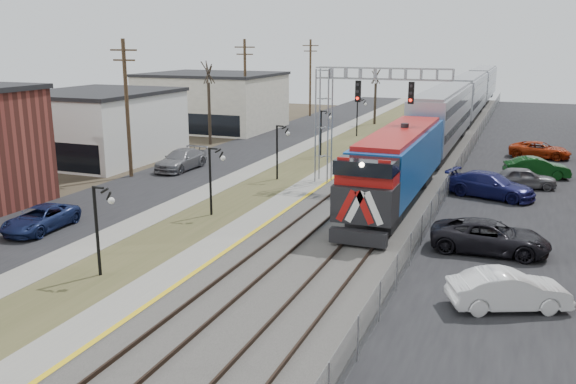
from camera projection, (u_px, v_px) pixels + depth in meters
The scene contains 24 objects.
street_west at pixel (228, 156), 53.28m from camera, with size 7.00×120.00×0.04m, color black.
sidewalk at pixel (276, 159), 51.68m from camera, with size 2.00×120.00×0.08m, color gray.
grass_median at pixel (309, 162), 50.62m from camera, with size 4.00×120.00×0.06m, color #434525.
platform at pixel (344, 164), 49.53m from camera, with size 2.00×120.00×0.24m, color gray.
ballast_bed at pixel (405, 168), 47.77m from camera, with size 8.00×120.00×0.20m, color #595651.
parking_lot at pixel (573, 182), 43.54m from camera, with size 16.00×120.00×0.04m, color black.
platform_edge at pixel (354, 163), 49.19m from camera, with size 0.24×120.00×0.01m, color gold.
track_near at pixel (380, 164), 48.44m from camera, with size 1.58×120.00×0.15m.
track_far at pixel (425, 168), 47.20m from camera, with size 1.58×120.00×0.15m.
train at pixel (461, 104), 68.76m from camera, with size 3.00×85.85×5.33m.
signal_gantry at pixel (348, 106), 41.09m from camera, with size 9.00×1.07×8.15m.
lampposts at pixel (213, 181), 35.04m from camera, with size 0.14×62.14×4.00m.
utility_poles at pixel (127, 109), 44.10m from camera, with size 0.28×80.28×10.00m.
fence at pixel (461, 164), 46.11m from camera, with size 0.04×120.00×1.60m, color gray.
buildings_west at pixel (51, 133), 46.16m from camera, with size 14.00×67.00×7.00m.
bare_trees at pixel (236, 120), 56.57m from camera, with size 12.30×42.30×5.95m.
car_lot_b at pixel (508, 291), 22.83m from camera, with size 1.55×4.45×1.47m, color white.
car_lot_c at pixel (490, 237), 28.95m from camera, with size 2.53×5.49×1.52m, color black.
car_lot_d at pixel (491, 186), 39.06m from camera, with size 2.26×5.56×1.61m, color #171953.
car_lot_e at pixel (524, 178), 41.56m from camera, with size 1.70×4.23×1.44m, color slate.
car_lot_f at pixel (537, 168), 44.65m from camera, with size 1.59×4.56×1.50m, color #0C3C11.
car_street_a at pixel (40, 219), 32.32m from camera, with size 2.12×4.60×1.28m, color #16214D.
car_street_b at pixel (181, 160), 47.51m from camera, with size 2.18×5.36×1.56m, color slate.
car_lot_g at pixel (540, 150), 52.23m from camera, with size 2.32×5.02×1.40m, color #AA2D0D.
Camera 1 is at (12.50, -11.93, 9.88)m, focal length 38.00 mm.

